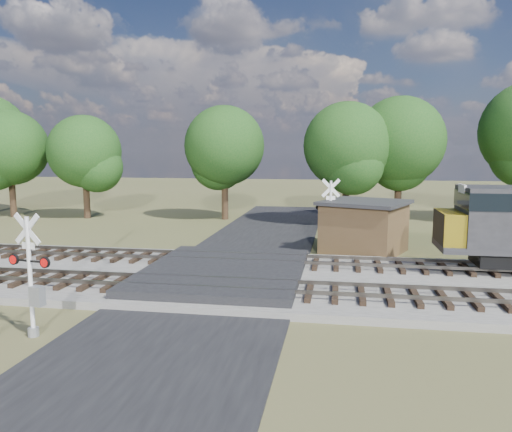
# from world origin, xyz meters

# --- Properties ---
(ground) EXTENTS (160.00, 160.00, 0.00)m
(ground) POSITION_xyz_m (0.00, 0.00, 0.00)
(ground) COLOR #4D512B
(ground) RESTS_ON ground
(ballast_bed) EXTENTS (140.00, 10.00, 0.30)m
(ballast_bed) POSITION_xyz_m (10.00, 0.50, 0.15)
(ballast_bed) COLOR gray
(ballast_bed) RESTS_ON ground
(road) EXTENTS (7.00, 60.00, 0.08)m
(road) POSITION_xyz_m (0.00, 0.00, 0.04)
(road) COLOR black
(road) RESTS_ON ground
(crossing_panel) EXTENTS (7.00, 9.00, 0.62)m
(crossing_panel) POSITION_xyz_m (0.00, 0.50, 0.32)
(crossing_panel) COLOR #262628
(crossing_panel) RESTS_ON ground
(track_near) EXTENTS (140.00, 2.60, 0.33)m
(track_near) POSITION_xyz_m (3.12, -2.00, 0.41)
(track_near) COLOR black
(track_near) RESTS_ON ballast_bed
(track_far) EXTENTS (140.00, 2.60, 0.33)m
(track_far) POSITION_xyz_m (3.12, 3.00, 0.41)
(track_far) COLOR black
(track_far) RESTS_ON ballast_bed
(crossing_signal_near) EXTENTS (1.58, 0.43, 3.95)m
(crossing_signal_near) POSITION_xyz_m (-4.32, -7.21, 1.64)
(crossing_signal_near) COLOR silver
(crossing_signal_near) RESTS_ON ground
(crossing_signal_far) EXTENTS (1.70, 0.48, 4.26)m
(crossing_signal_far) POSITION_xyz_m (4.50, 7.66, 1.77)
(crossing_signal_far) COLOR silver
(crossing_signal_far) RESTS_ON ground
(equipment_shed) EXTENTS (5.76, 5.76, 3.00)m
(equipment_shed) POSITION_xyz_m (6.52, 7.96, 1.52)
(equipment_shed) COLOR #4E3821
(equipment_shed) RESTS_ON ground
(treeline) EXTENTS (75.24, 10.70, 11.27)m
(treeline) POSITION_xyz_m (5.93, 20.49, 6.50)
(treeline) COLOR black
(treeline) RESTS_ON ground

